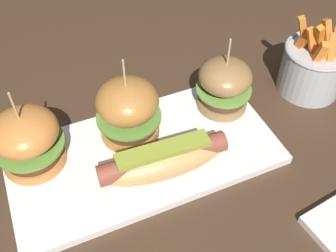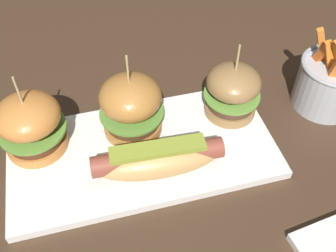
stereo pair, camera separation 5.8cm
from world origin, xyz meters
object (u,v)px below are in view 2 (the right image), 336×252
(slider_center, at_px, (131,106))
(slider_right, at_px, (232,91))
(fries_bucket, at_px, (330,82))
(platter_main, at_px, (143,152))
(hot_dog, at_px, (158,159))
(slider_left, at_px, (31,124))

(slider_center, relative_size, slider_right, 1.09)
(slider_center, height_order, slider_right, slider_center)
(fries_bucket, bearing_deg, platter_main, -174.40)
(slider_center, xyz_separation_m, slider_right, (0.16, -0.00, -0.01))
(slider_right, bearing_deg, fries_bucket, -3.41)
(hot_dog, relative_size, fries_bucket, 1.33)
(hot_dog, relative_size, slider_right, 1.42)
(hot_dog, distance_m, slider_right, 0.17)
(fries_bucket, bearing_deg, slider_center, 177.92)
(hot_dog, bearing_deg, fries_bucket, 13.57)
(slider_left, distance_m, slider_right, 0.31)
(slider_right, relative_size, fries_bucket, 0.94)
(slider_right, xyz_separation_m, fries_bucket, (0.17, -0.01, -0.01))
(slider_left, bearing_deg, slider_right, -1.12)
(slider_right, distance_m, fries_bucket, 0.17)
(fries_bucket, bearing_deg, slider_right, 176.59)
(platter_main, relative_size, slider_right, 3.03)
(slider_left, xyz_separation_m, slider_right, (0.31, -0.01, -0.00))
(hot_dog, bearing_deg, slider_center, 102.33)
(hot_dog, relative_size, slider_center, 1.31)
(slider_center, xyz_separation_m, fries_bucket, (0.33, -0.01, -0.02))
(slider_left, height_order, slider_center, slider_center)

